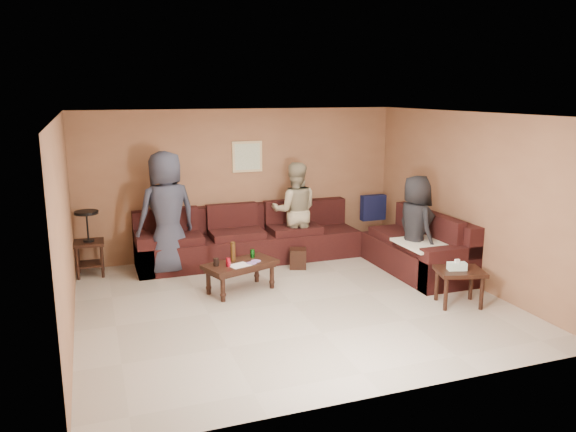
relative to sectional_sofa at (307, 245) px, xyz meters
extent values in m
plane|color=#B1A896|center=(-0.81, -1.52, -0.33)|extent=(5.50, 5.50, 0.00)
cube|color=white|center=(-0.81, -1.52, 2.12)|extent=(5.50, 5.00, 0.10)
cube|color=#8E6143|center=(-0.81, 0.98, 0.92)|extent=(5.50, 0.10, 2.50)
cube|color=#8E6143|center=(-0.81, -4.02, 0.92)|extent=(5.50, 0.10, 2.50)
cube|color=#8E6143|center=(-3.56, -1.52, 0.92)|extent=(0.10, 5.00, 2.50)
cube|color=#8E6143|center=(1.94, -1.52, 0.92)|extent=(0.10, 5.00, 2.50)
cube|color=black|center=(-0.81, 0.53, -0.10)|extent=(3.70, 0.90, 0.45)
cube|color=black|center=(-0.81, 0.86, 0.35)|extent=(3.70, 0.24, 0.45)
cube|color=black|center=(-2.54, 0.53, -0.01)|extent=(0.24, 0.90, 0.63)
cube|color=black|center=(1.49, -0.92, -0.10)|extent=(0.90, 2.00, 0.45)
cube|color=black|center=(1.82, -0.92, 0.35)|extent=(0.24, 2.00, 0.45)
cube|color=black|center=(1.49, -1.80, -0.01)|extent=(0.90, 0.24, 0.63)
cube|color=#111437|center=(1.49, 0.53, 0.42)|extent=(0.45, 0.14, 0.45)
cube|color=silver|center=(1.49, -1.37, 0.25)|extent=(1.00, 0.85, 0.04)
cube|color=black|center=(-1.34, -0.84, 0.07)|extent=(1.13, 0.82, 0.06)
cube|color=black|center=(-1.34, -0.84, 0.02)|extent=(1.04, 0.73, 0.05)
cylinder|color=black|center=(-1.67, -1.16, -0.14)|extent=(0.06, 0.06, 0.37)
cylinder|color=black|center=(-0.89, -0.88, -0.14)|extent=(0.06, 0.06, 0.37)
cylinder|color=black|center=(-1.80, -0.81, -0.14)|extent=(0.06, 0.06, 0.37)
cylinder|color=black|center=(-1.01, -0.53, -0.14)|extent=(0.06, 0.06, 0.37)
cylinder|color=red|center=(-1.55, -0.97, 0.16)|extent=(0.07, 0.07, 0.12)
cylinder|color=#126718|center=(-1.11, -0.66, 0.16)|extent=(0.07, 0.07, 0.12)
cylinder|color=#39220D|center=(-1.42, -0.76, 0.24)|extent=(0.07, 0.07, 0.28)
cylinder|color=black|center=(-1.70, -0.89, 0.16)|extent=(0.08, 0.08, 0.11)
cube|color=silver|center=(-1.39, -0.98, 0.10)|extent=(0.34, 0.30, 0.00)
cylinder|color=#E852AB|center=(-1.21, -0.94, 0.10)|extent=(0.14, 0.14, 0.01)
cylinder|color=#E852AB|center=(-1.12, -0.86, 0.10)|extent=(0.14, 0.14, 0.01)
cube|color=black|center=(-3.34, 0.63, 0.19)|extent=(0.46, 0.46, 0.04)
cube|color=black|center=(-3.34, 0.63, -0.15)|extent=(0.40, 0.40, 0.03)
cylinder|color=black|center=(-3.52, 0.46, -0.07)|extent=(0.04, 0.04, 0.52)
cylinder|color=black|center=(-3.17, 0.45, -0.07)|extent=(0.04, 0.04, 0.52)
cylinder|color=black|center=(-3.51, 0.81, -0.07)|extent=(0.04, 0.04, 0.52)
cylinder|color=black|center=(-3.16, 0.80, -0.07)|extent=(0.04, 0.04, 0.52)
cylinder|color=black|center=(-3.34, 0.63, 0.23)|extent=(0.16, 0.16, 0.03)
cylinder|color=black|center=(-3.34, 0.63, 0.45)|extent=(0.03, 0.03, 0.43)
cylinder|color=black|center=(-3.34, 0.63, 0.66)|extent=(0.36, 0.36, 0.04)
cube|color=black|center=(1.25, -2.33, 0.14)|extent=(0.70, 0.63, 0.05)
cylinder|color=black|center=(0.97, -2.44, -0.09)|extent=(0.05, 0.05, 0.46)
cylinder|color=black|center=(1.42, -2.57, -0.09)|extent=(0.05, 0.05, 0.46)
cylinder|color=black|center=(1.07, -2.09, -0.09)|extent=(0.05, 0.05, 0.46)
cylinder|color=black|center=(1.53, -2.22, -0.09)|extent=(0.05, 0.05, 0.46)
cube|color=white|center=(1.19, -2.33, 0.21)|extent=(0.26, 0.18, 0.10)
cube|color=silver|center=(1.19, -2.33, 0.28)|extent=(0.06, 0.04, 0.05)
cube|color=black|center=(-0.19, -0.11, -0.17)|extent=(0.34, 0.34, 0.31)
cube|color=tan|center=(-0.71, 0.96, 1.37)|extent=(0.52, 0.03, 0.52)
cube|color=silver|center=(-0.71, 0.95, 1.37)|extent=(0.44, 0.01, 0.44)
imported|color=#2D313F|center=(-2.18, 0.32, 0.63)|extent=(1.07, 0.86, 1.91)
imported|color=gray|center=(-0.04, 0.45, 0.49)|extent=(0.94, 0.81, 1.64)
imported|color=black|center=(1.30, -1.15, 0.46)|extent=(0.52, 0.78, 1.57)
camera|label=1|loc=(-3.27, -8.19, 2.46)|focal=35.00mm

